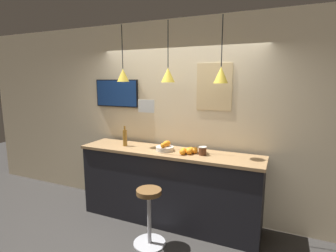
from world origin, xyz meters
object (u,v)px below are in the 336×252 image
object	(u,v)px
bar_stool	(149,211)
fruit_bowl	(165,147)
juice_bottle	(125,137)
mounted_tv	(117,93)
spread_jar	(203,151)

from	to	relation	value
bar_stool	fruit_bowl	world-z (taller)	fruit_bowl
juice_bottle	bar_stool	bearing A→B (deg)	-39.34
fruit_bowl	mounted_tv	bearing A→B (deg)	160.81
bar_stool	fruit_bowl	distance (m)	0.89
bar_stool	juice_bottle	xyz separation A→B (m)	(-0.71, 0.58, 0.75)
fruit_bowl	spread_jar	world-z (taller)	fruit_bowl
juice_bottle	spread_jar	size ratio (longest dim) A/B	2.65
bar_stool	juice_bottle	size ratio (longest dim) A/B	2.39
spread_jar	mounted_tv	xyz separation A→B (m)	(-1.57, 0.36, 0.70)
fruit_bowl	spread_jar	xyz separation A→B (m)	(0.54, -0.00, 0.01)
juice_bottle	spread_jar	xyz separation A→B (m)	(1.20, 0.00, -0.07)
fruit_bowl	spread_jar	bearing A→B (deg)	-0.02
fruit_bowl	spread_jar	distance (m)	0.54
bar_stool	spread_jar	size ratio (longest dim) A/B	6.33
bar_stool	spread_jar	bearing A→B (deg)	49.58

